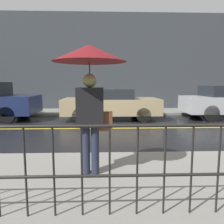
% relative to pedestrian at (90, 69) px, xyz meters
% --- Properties ---
extents(ground_plane, '(80.00, 80.00, 0.00)m').
position_rel_pedestrian_xyz_m(ground_plane, '(0.59, 4.19, -1.81)').
color(ground_plane, black).
extents(sidewalk_near, '(28.00, 2.50, 0.11)m').
position_rel_pedestrian_xyz_m(sidewalk_near, '(0.59, -0.15, -1.76)').
color(sidewalk_near, gray).
rests_on(sidewalk_near, ground_plane).
extents(sidewalk_far, '(28.00, 2.19, 0.11)m').
position_rel_pedestrian_xyz_m(sidewalk_far, '(0.59, 8.37, -1.76)').
color(sidewalk_far, gray).
rests_on(sidewalk_far, ground_plane).
extents(lane_marking, '(25.20, 0.12, 0.01)m').
position_rel_pedestrian_xyz_m(lane_marking, '(0.59, 4.19, -1.81)').
color(lane_marking, gold).
rests_on(lane_marking, ground_plane).
extents(building_storefront, '(28.00, 0.30, 5.61)m').
position_rel_pedestrian_xyz_m(building_storefront, '(0.59, 9.62, 0.99)').
color(building_storefront, '#383D42').
rests_on(building_storefront, ground_plane).
extents(railing_foreground, '(12.00, 0.04, 1.04)m').
position_rel_pedestrian_xyz_m(railing_foreground, '(0.59, -1.15, -1.06)').
color(railing_foreground, black).
rests_on(railing_foreground, sidewalk_near).
extents(pedestrian, '(1.16, 1.16, 2.07)m').
position_rel_pedestrian_xyz_m(pedestrian, '(0.00, 0.00, 0.00)').
color(pedestrian, '#23283D').
rests_on(pedestrian, sidewalk_near).
extents(car_tan, '(4.21, 1.91, 1.35)m').
position_rel_pedestrian_xyz_m(car_tan, '(0.48, 6.20, -1.11)').
color(car_tan, tan).
rests_on(car_tan, ground_plane).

